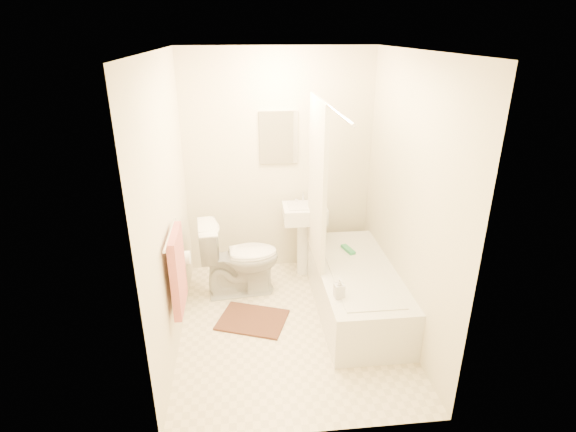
{
  "coord_description": "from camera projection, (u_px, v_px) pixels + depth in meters",
  "views": [
    {
      "loc": [
        -0.39,
        -3.43,
        2.54
      ],
      "look_at": [
        0.0,
        0.25,
        1.0
      ],
      "focal_mm": 28.0,
      "sensor_mm": 36.0,
      "label": 1
    }
  ],
  "objects": [
    {
      "name": "floor",
      "position": [
        291.0,
        326.0,
        4.16
      ],
      "size": [
        2.4,
        2.4,
        0.0
      ],
      "primitive_type": "plane",
      "color": "beige",
      "rests_on": "ground"
    },
    {
      "name": "ceiling",
      "position": [
        292.0,
        51.0,
        3.24
      ],
      "size": [
        2.4,
        2.4,
        0.0
      ],
      "primitive_type": "plane",
      "color": "white",
      "rests_on": "ground"
    },
    {
      "name": "wall_back",
      "position": [
        279.0,
        165.0,
        4.8
      ],
      "size": [
        2.0,
        0.02,
        2.4
      ],
      "primitive_type": "cube",
      "color": "beige",
      "rests_on": "ground"
    },
    {
      "name": "wall_left",
      "position": [
        168.0,
        210.0,
        3.6
      ],
      "size": [
        0.02,
        2.4,
        2.4
      ],
      "primitive_type": "cube",
      "color": "beige",
      "rests_on": "ground"
    },
    {
      "name": "wall_right",
      "position": [
        408.0,
        201.0,
        3.8
      ],
      "size": [
        0.02,
        2.4,
        2.4
      ],
      "primitive_type": "cube",
      "color": "beige",
      "rests_on": "ground"
    },
    {
      "name": "mirror",
      "position": [
        279.0,
        138.0,
        4.67
      ],
      "size": [
        0.4,
        0.03,
        0.55
      ],
      "primitive_type": "cube",
      "color": "white",
      "rests_on": "wall_back"
    },
    {
      "name": "curtain_rod",
      "position": [
        328.0,
        104.0,
        3.51
      ],
      "size": [
        0.03,
        1.7,
        0.03
      ],
      "primitive_type": "cylinder",
      "rotation": [
        1.57,
        0.0,
        0.0
      ],
      "color": "silver",
      "rests_on": "wall_back"
    },
    {
      "name": "shower_curtain",
      "position": [
        317.0,
        183.0,
        4.18
      ],
      "size": [
        0.04,
        0.8,
        1.55
      ],
      "primitive_type": "cube",
      "color": "silver",
      "rests_on": "curtain_rod"
    },
    {
      "name": "towel_bar",
      "position": [
        170.0,
        234.0,
        3.42
      ],
      "size": [
        0.02,
        0.6,
        0.02
      ],
      "primitive_type": "cylinder",
      "rotation": [
        1.57,
        0.0,
        0.0
      ],
      "color": "silver",
      "rests_on": "wall_left"
    },
    {
      "name": "towel",
      "position": [
        178.0,
        271.0,
        3.54
      ],
      "size": [
        0.06,
        0.45,
        0.66
      ],
      "primitive_type": "cube",
      "color": "#CC7266",
      "rests_on": "towel_bar"
    },
    {
      "name": "toilet_paper",
      "position": [
        184.0,
        258.0,
        3.91
      ],
      "size": [
        0.11,
        0.12,
        0.12
      ],
      "primitive_type": "cylinder",
      "rotation": [
        0.0,
        1.57,
        0.0
      ],
      "color": "white",
      "rests_on": "wall_left"
    },
    {
      "name": "toilet",
      "position": [
        240.0,
        258.0,
        4.56
      ],
      "size": [
        0.85,
        0.53,
        0.79
      ],
      "primitive_type": "imported",
      "rotation": [
        0.0,
        0.0,
        1.68
      ],
      "color": "white",
      "rests_on": "floor"
    },
    {
      "name": "sink",
      "position": [
        304.0,
        237.0,
        4.89
      ],
      "size": [
        0.46,
        0.37,
        0.89
      ],
      "primitive_type": null,
      "rotation": [
        0.0,
        0.0,
        -0.01
      ],
      "color": "white",
      "rests_on": "floor"
    },
    {
      "name": "bathtub",
      "position": [
        355.0,
        289.0,
        4.33
      ],
      "size": [
        0.71,
        1.63,
        0.46
      ],
      "primitive_type": null,
      "color": "silver",
      "rests_on": "floor"
    },
    {
      "name": "bath_mat",
      "position": [
        253.0,
        320.0,
        4.23
      ],
      "size": [
        0.73,
        0.64,
        0.02
      ],
      "primitive_type": "cube",
      "rotation": [
        0.0,
        0.0,
        -0.35
      ],
      "color": "#562722",
      "rests_on": "floor"
    },
    {
      "name": "soap_bottle",
      "position": [
        339.0,
        288.0,
        3.74
      ],
      "size": [
        0.09,
        0.09,
        0.18
      ],
      "primitive_type": "imported",
      "rotation": [
        0.0,
        0.0,
        0.1
      ],
      "color": "white",
      "rests_on": "bathtub"
    },
    {
      "name": "scrub_brush",
      "position": [
        348.0,
        250.0,
        4.54
      ],
      "size": [
        0.12,
        0.21,
        0.04
      ],
      "primitive_type": "cube",
      "rotation": [
        0.0,
        0.0,
        0.29
      ],
      "color": "#319959",
      "rests_on": "bathtub"
    }
  ]
}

